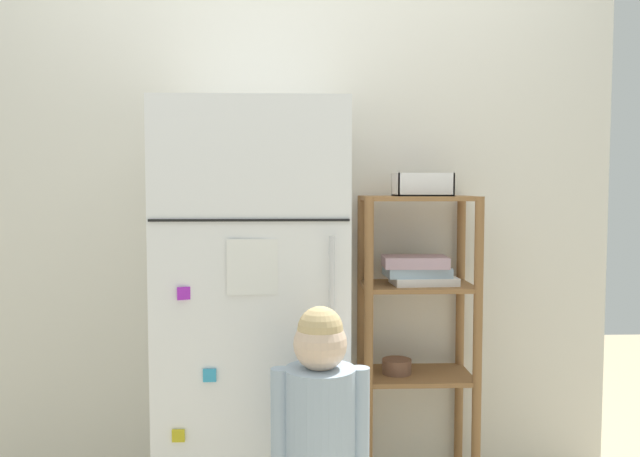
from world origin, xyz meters
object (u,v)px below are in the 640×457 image
at_px(refrigerator, 256,318).
at_px(child_standing, 320,426).
at_px(pantry_shelf_unit, 416,308).
at_px(fruit_bin, 423,186).

xyz_separation_m(refrigerator, child_standing, (0.22, -0.49, -0.23)).
distance_m(refrigerator, child_standing, 0.59).
height_order(child_standing, pantry_shelf_unit, pantry_shelf_unit).
relative_size(refrigerator, fruit_bin, 7.14).
bearing_deg(pantry_shelf_unit, refrigerator, -165.65).
bearing_deg(refrigerator, pantry_shelf_unit, 14.35).
xyz_separation_m(child_standing, pantry_shelf_unit, (0.41, 0.66, 0.23)).
distance_m(pantry_shelf_unit, fruit_bin, 0.49).
bearing_deg(pantry_shelf_unit, child_standing, -122.23).
relative_size(child_standing, fruit_bin, 4.19).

